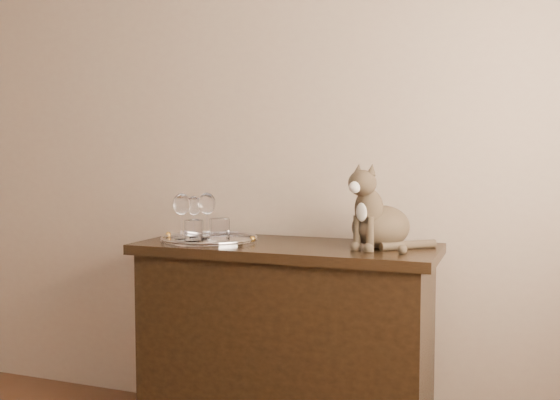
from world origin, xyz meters
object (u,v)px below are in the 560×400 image
(tumbler_a, at_px, (220,230))
(tumbler_b, at_px, (194,231))
(wine_glass_c, at_px, (182,216))
(wine_glass_a, at_px, (194,216))
(cat, at_px, (381,206))
(wine_glass_d, at_px, (207,216))
(sideboard, at_px, (286,348))
(tray, at_px, (209,240))

(tumbler_a, relative_size, tumbler_b, 1.07)
(wine_glass_c, height_order, tumbler_b, wine_glass_c)
(wine_glass_a, distance_m, tumbler_a, 0.19)
(wine_glass_a, height_order, tumbler_a, wine_glass_a)
(tumbler_b, height_order, cat, cat)
(wine_glass_d, distance_m, cat, 0.72)
(sideboard, height_order, wine_glass_a, wine_glass_a)
(wine_glass_a, relative_size, cat, 0.54)
(tray, distance_m, tumbler_b, 0.10)
(wine_glass_a, distance_m, wine_glass_d, 0.09)
(wine_glass_a, bearing_deg, tumbler_b, -62.51)
(tray, xyz_separation_m, wine_glass_c, (-0.11, -0.04, 0.10))
(tray, bearing_deg, wine_glass_c, -159.32)
(wine_glass_a, distance_m, cat, 0.80)
(wine_glass_a, relative_size, wine_glass_c, 0.91)
(wine_glass_d, xyz_separation_m, tumbler_b, (-0.01, -0.09, -0.05))
(wine_glass_a, bearing_deg, tray, -26.85)
(tumbler_b, bearing_deg, sideboard, 17.01)
(wine_glass_a, xyz_separation_m, tumbler_b, (0.07, -0.13, -0.04))
(tray, height_order, cat, cat)
(wine_glass_c, distance_m, wine_glass_d, 0.10)
(wine_glass_c, height_order, wine_glass_d, wine_glass_d)
(tumbler_b, distance_m, cat, 0.76)
(wine_glass_c, distance_m, cat, 0.82)
(tumbler_a, bearing_deg, tumbler_b, -156.27)
(tray, relative_size, wine_glass_c, 2.10)
(tray, height_order, wine_glass_d, wine_glass_d)
(sideboard, bearing_deg, wine_glass_d, -177.03)
(wine_glass_a, xyz_separation_m, tumbler_a, (0.16, -0.09, -0.04))
(tray, relative_size, tumbler_a, 4.35)
(tray, bearing_deg, sideboard, 5.20)
(sideboard, relative_size, tray, 3.00)
(wine_glass_c, bearing_deg, cat, 7.52)
(sideboard, xyz_separation_m, wine_glass_a, (-0.43, 0.02, 0.52))
(wine_glass_a, xyz_separation_m, wine_glass_c, (-0.01, -0.09, 0.01))
(tray, xyz_separation_m, tumbler_b, (-0.03, -0.08, 0.05))
(wine_glass_a, distance_m, wine_glass_c, 0.09)
(wine_glass_c, relative_size, tumbler_b, 2.22)
(tumbler_a, xyz_separation_m, cat, (0.64, 0.10, 0.11))
(tumbler_b, bearing_deg, wine_glass_c, 153.13)
(sideboard, bearing_deg, cat, 5.60)
(tray, height_order, tumbler_a, tumbler_a)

